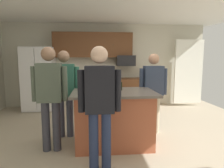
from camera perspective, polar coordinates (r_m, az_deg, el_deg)
The scene contains 15 objects.
floor at distance 3.92m, azimuth 0.90°, elevation -15.53°, with size 7.04×7.04×0.00m, color #B7A88E.
back_wall at distance 6.40m, azimuth -1.82°, elevation 5.45°, with size 6.40×0.10×2.60m, color beige.
french_door_window_panel at distance 6.71m, azimuth 21.22°, elevation 3.32°, with size 0.90×0.06×2.00m, color white.
cabinet_run_upper at distance 6.19m, azimuth -5.50°, elevation 11.13°, with size 2.40×0.38×0.75m.
cabinet_run_lower at distance 6.24m, azimuth 3.91°, elevation -2.48°, with size 1.80×0.63×0.90m.
refrigerator at distance 6.21m, azimuth -20.32°, elevation 1.41°, with size 0.89×0.76×1.84m.
microwave_over_range at distance 6.16m, azimuth 3.96°, elevation 6.75°, with size 0.56×0.40×0.32m, color black.
kitchen_island at distance 3.53m, azimuth 0.46°, elevation -9.75°, with size 1.43×0.96×0.96m.
person_guest_by_door at distance 2.61m, azimuth -3.59°, elevation -4.89°, with size 0.57×0.22×1.69m.
person_host_foreground at distance 4.08m, azimuth 11.78°, elevation -1.15°, with size 0.57×0.22×1.62m.
person_guest_right at distance 3.88m, azimuth -13.55°, elevation -1.13°, with size 0.57×0.22×1.67m.
person_elder_center at distance 3.34m, azimuth -17.53°, elevation -2.22°, with size 0.57×0.23×1.71m.
glass_pilsner at distance 3.53m, azimuth 2.35°, elevation -0.62°, with size 0.07×0.07×0.15m.
glass_short_whisky at distance 3.60m, azimuth -7.18°, elevation -0.40°, with size 0.06×0.06×0.16m.
glass_dark_ale at distance 3.26m, azimuth 0.88°, elevation -1.34°, with size 0.07×0.07×0.14m.
Camera 1 is at (-0.40, -3.58, 1.54)m, focal length 31.64 mm.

